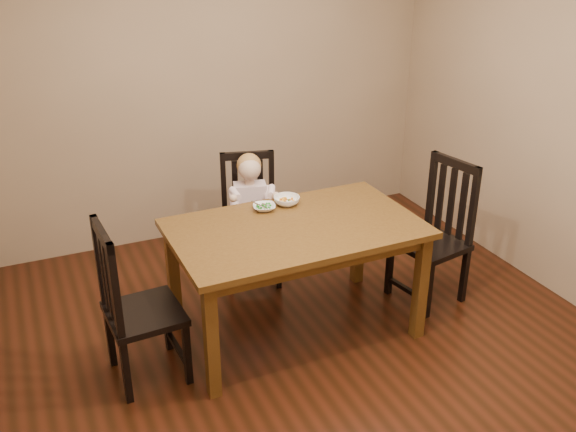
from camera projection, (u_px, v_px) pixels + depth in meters
name	position (u px, v px, depth m)	size (l,w,h in m)	color
room	(316.00, 156.00, 3.79)	(4.01, 4.01, 2.71)	#3C190C
dining_table	(296.00, 239.00, 4.21)	(1.63, 0.99, 0.81)	#4B3011
chair_child	(250.00, 221.00, 5.00)	(0.52, 0.51, 1.01)	black
chair_left	(135.00, 307.00, 3.84)	(0.46, 0.48, 1.06)	black
chair_right	(435.00, 234.00, 4.71)	(0.52, 0.54, 1.07)	black
toddler	(251.00, 207.00, 4.89)	(0.32, 0.40, 0.55)	silver
bowl_peas	(264.00, 207.00, 4.39)	(0.15, 0.15, 0.04)	white
bowl_veg	(287.00, 201.00, 4.47)	(0.18, 0.18, 0.06)	white
fork	(260.00, 206.00, 4.34)	(0.09, 0.09, 0.04)	silver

